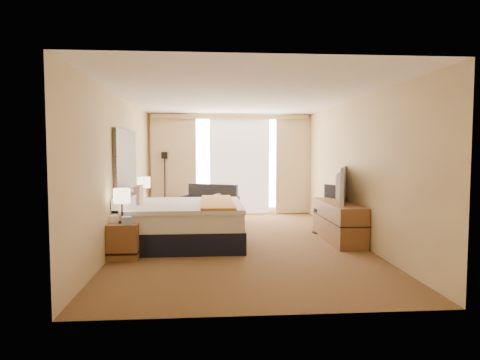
{
  "coord_description": "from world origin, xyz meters",
  "views": [
    {
      "loc": [
        -0.59,
        -7.67,
        1.67
      ],
      "look_at": [
        0.03,
        0.4,
        1.1
      ],
      "focal_mm": 32.0,
      "sensor_mm": 36.0,
      "label": 1
    }
  ],
  "objects": [
    {
      "name": "lamp_right",
      "position": [
        -1.92,
        1.41,
        0.98
      ],
      "size": [
        0.26,
        0.26,
        0.55
      ],
      "color": "black",
      "rests_on": "nightstand_right"
    },
    {
      "name": "lamp_left",
      "position": [
        -1.89,
        -1.09,
        0.96
      ],
      "size": [
        0.25,
        0.25,
        0.53
      ],
      "color": "black",
      "rests_on": "nightstand_left"
    },
    {
      "name": "curtains",
      "position": [
        -0.0,
        3.39,
        1.41
      ],
      "size": [
        4.12,
        0.19,
        2.56
      ],
      "color": "beige",
      "rests_on": "floor"
    },
    {
      "name": "desk_chair",
      "position": [
        1.8,
        0.73,
        0.43
      ],
      "size": [
        0.48,
        0.48,
        0.97
      ],
      "rotation": [
        0.0,
        0.0,
        0.38
      ],
      "color": "black",
      "rests_on": "floor"
    },
    {
      "name": "window",
      "position": [
        0.25,
        3.47,
        1.32
      ],
      "size": [
        2.3,
        0.02,
        2.3
      ],
      "primitive_type": "cube",
      "color": "silver",
      "rests_on": "wall_back"
    },
    {
      "name": "bed",
      "position": [
        -1.06,
        -0.09,
        0.38
      ],
      "size": [
        2.15,
        1.96,
        1.04
      ],
      "color": "black",
      "rests_on": "floor"
    },
    {
      "name": "floor",
      "position": [
        0.0,
        0.0,
        0.0
      ],
      "size": [
        4.2,
        7.0,
        0.02
      ],
      "primitive_type": "cube",
      "color": "#4F1E16",
      "rests_on": "ground"
    },
    {
      "name": "wall_right",
      "position": [
        2.1,
        0.0,
        1.3
      ],
      "size": [
        0.02,
        7.0,
        2.6
      ],
      "primitive_type": "cube",
      "color": "beige",
      "rests_on": "ground"
    },
    {
      "name": "media_dresser",
      "position": [
        1.83,
        0.0,
        0.35
      ],
      "size": [
        0.5,
        1.8,
        0.7
      ],
      "primitive_type": "cube",
      "color": "brown",
      "rests_on": "floor"
    },
    {
      "name": "wall_back",
      "position": [
        0.0,
        3.5,
        1.3
      ],
      "size": [
        4.2,
        0.02,
        2.6
      ],
      "primitive_type": "cube",
      "color": "beige",
      "rests_on": "ground"
    },
    {
      "name": "wall_front",
      "position": [
        0.0,
        -3.5,
        1.3
      ],
      "size": [
        4.2,
        0.02,
        2.6
      ],
      "primitive_type": "cube",
      "color": "beige",
      "rests_on": "ground"
    },
    {
      "name": "headboard",
      "position": [
        -2.06,
        0.2,
        1.28
      ],
      "size": [
        0.06,
        1.85,
        1.5
      ],
      "primitive_type": "cube",
      "color": "black",
      "rests_on": "wall_left"
    },
    {
      "name": "nightstand_left",
      "position": [
        -1.87,
        -1.05,
        0.28
      ],
      "size": [
        0.45,
        0.52,
        0.55
      ],
      "primitive_type": "cube",
      "color": "brown",
      "rests_on": "floor"
    },
    {
      "name": "ceiling",
      "position": [
        0.0,
        0.0,
        2.6
      ],
      "size": [
        4.2,
        7.0,
        0.02
      ],
      "primitive_type": "cube",
      "color": "white",
      "rests_on": "wall_back"
    },
    {
      "name": "television",
      "position": [
        1.78,
        -0.02,
        1.03
      ],
      "size": [
        0.54,
        1.14,
        0.67
      ],
      "primitive_type": "imported",
      "rotation": [
        0.0,
        0.0,
        1.22
      ],
      "color": "black",
      "rests_on": "media_dresser"
    },
    {
      "name": "tissue_box",
      "position": [
        -1.8,
        -1.2,
        0.61
      ],
      "size": [
        0.16,
        0.16,
        0.12
      ],
      "primitive_type": "cube",
      "rotation": [
        0.0,
        0.0,
        0.33
      ],
      "color": "#95BCE7",
      "rests_on": "nightstand_left"
    },
    {
      "name": "telephone",
      "position": [
        -1.86,
        1.6,
        0.58
      ],
      "size": [
        0.19,
        0.16,
        0.06
      ],
      "primitive_type": "cube",
      "rotation": [
        0.0,
        0.0,
        -0.25
      ],
      "color": "black",
      "rests_on": "nightstand_right"
    },
    {
      "name": "nightstand_right",
      "position": [
        -1.87,
        1.45,
        0.28
      ],
      "size": [
        0.45,
        0.52,
        0.55
      ],
      "primitive_type": "cube",
      "color": "brown",
      "rests_on": "floor"
    },
    {
      "name": "loveseat",
      "position": [
        -0.55,
        2.49,
        0.28
      ],
      "size": [
        1.52,
        1.19,
        0.84
      ],
      "rotation": [
        0.0,
        0.0,
        -0.4
      ],
      "color": "#501718",
      "rests_on": "floor"
    },
    {
      "name": "floor_lamp",
      "position": [
        -1.67,
        3.3,
        1.14
      ],
      "size": [
        0.2,
        0.2,
        1.62
      ],
      "color": "black",
      "rests_on": "floor"
    },
    {
      "name": "wall_left",
      "position": [
        -2.1,
        0.0,
        1.3
      ],
      "size": [
        0.02,
        7.0,
        2.6
      ],
      "primitive_type": "cube",
      "color": "beige",
      "rests_on": "ground"
    }
  ]
}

